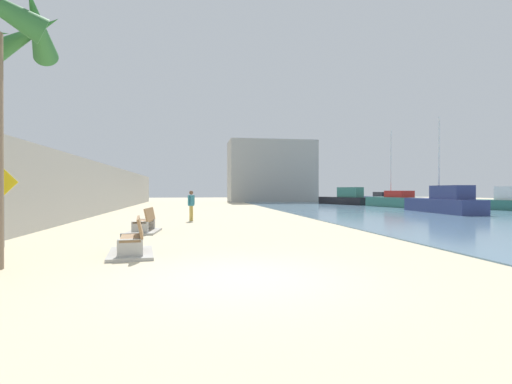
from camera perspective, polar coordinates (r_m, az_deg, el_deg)
The scene contains 12 objects.
ground_plane at distance 25.42m, azimuth -7.35°, elevation -3.51°, with size 120.00×120.00×0.00m, color beige.
seawall at distance 26.18m, azimuth -23.99°, elevation 0.47°, with size 0.80×64.00×3.55m, color #ADAAA3.
bench_near at distance 10.61m, azimuth -17.93°, elevation -7.61°, with size 1.35×2.22×0.98m.
bench_far at distance 15.93m, azimuth -16.22°, elevation -4.95°, with size 1.27×2.18×0.98m.
person_walking at distance 21.27m, azimuth -9.60°, elevation -1.66°, with size 0.37×0.43×1.66m.
boat_distant at distance 39.78m, azimuth 19.78°, elevation -1.17°, with size 3.27×6.00×7.58m.
boat_nearest at distance 52.85m, azimuth 17.72°, elevation -0.92°, with size 2.25×7.58×1.38m.
boat_far_left at distance 44.91m, azimuth 13.15°, elevation -0.90°, with size 4.05×7.00×1.95m.
boat_far_right at distance 37.46m, azimuth 33.22°, elevation -1.19°, with size 3.98×6.25×1.94m.
boat_mid_bay at distance 30.97m, azimuth 26.11°, elevation -1.40°, with size 2.47×7.71×7.08m.
pedestrian_sign at distance 13.50m, azimuth -33.46°, elevation -0.73°, with size 0.85×0.08×2.35m.
harbor_building at distance 54.55m, azimuth 2.28°, elevation 3.04°, with size 12.00×6.00×8.57m, color #9E9E99.
Camera 1 is at (-0.94, -7.35, 1.70)m, focal length 26.94 mm.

